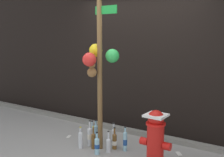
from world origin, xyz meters
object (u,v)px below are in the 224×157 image
object	(u,v)px
bottle_3	(93,140)
bottle_5	(97,145)
bottle_6	(115,141)
bottle_9	(114,137)
fire_hydrant	(155,137)
bottle_1	(81,139)
bottle_4	(108,144)
bottle_7	(125,141)
bottle_2	(96,132)
bottle_0	(90,136)
memorial_post	(99,45)
bottle_8	(92,135)

from	to	relation	value
bottle_3	bottle_5	xyz separation A→B (m)	(0.17, -0.14, -0.00)
bottle_6	bottle_9	world-z (taller)	bottle_9
fire_hydrant	bottle_1	distance (m)	1.30
bottle_4	bottle_7	xyz separation A→B (m)	(0.19, 0.18, 0.04)
bottle_2	bottle_3	xyz separation A→B (m)	(0.18, -0.32, -0.01)
bottle_9	bottle_5	bearing A→B (deg)	-98.78
fire_hydrant	bottle_1	world-z (taller)	fire_hydrant
bottle_0	bottle_1	distance (m)	0.17
bottle_1	bottle_2	world-z (taller)	bottle_2
bottle_2	bottle_4	size ratio (longest dim) A/B	1.06
bottle_3	bottle_9	xyz separation A→B (m)	(0.23, 0.24, 0.02)
bottle_0	bottle_2	size ratio (longest dim) A/B	1.20
memorial_post	bottle_9	xyz separation A→B (m)	(0.15, 0.19, -1.48)
memorial_post	bottle_6	xyz separation A→B (m)	(0.21, 0.12, -1.51)
bottle_0	bottle_1	world-z (taller)	bottle_0
bottle_2	bottle_5	distance (m)	0.58
bottle_4	fire_hydrant	bearing A→B (deg)	-3.37
bottle_0	bottle_3	size ratio (longest dim) A/B	1.16
fire_hydrant	bottle_9	world-z (taller)	fire_hydrant
bottle_5	bottle_7	distance (m)	0.45
bottle_4	bottle_9	distance (m)	0.23
bottle_4	bottle_8	distance (m)	0.44
bottle_4	bottle_7	bearing A→B (deg)	43.57
bottle_2	bottle_9	xyz separation A→B (m)	(0.42, -0.08, 0.02)
fire_hydrant	bottle_3	xyz separation A→B (m)	(-1.08, 0.03, -0.28)
memorial_post	bottle_3	world-z (taller)	memorial_post
bottle_2	memorial_post	bearing A→B (deg)	-44.21
bottle_0	bottle_3	bearing A→B (deg)	-27.44
bottle_7	bottle_8	world-z (taller)	bottle_8
bottle_5	bottle_9	world-z (taller)	bottle_9
memorial_post	fire_hydrant	bearing A→B (deg)	-4.85
bottle_4	bottle_1	bearing A→B (deg)	-166.67
memorial_post	bottle_7	world-z (taller)	memorial_post
bottle_8	bottle_9	distance (m)	0.38
fire_hydrant	bottle_6	size ratio (longest dim) A/B	2.24
bottle_0	bottle_3	world-z (taller)	bottle_0
fire_hydrant	bottle_3	distance (m)	1.11
bottle_9	bottle_7	bearing A→B (deg)	-9.36
bottle_9	bottle_8	bearing A→B (deg)	-166.29
memorial_post	bottle_8	bearing A→B (deg)	156.89
memorial_post	bottle_6	size ratio (longest dim) A/B	7.51
bottle_7	bottle_1	bearing A→B (deg)	-155.94
memorial_post	bottle_4	xyz separation A→B (m)	(0.19, -0.04, -1.52)
bottle_3	bottle_2	bearing A→B (deg)	120.10
bottle_0	bottle_4	bearing A→B (deg)	-5.95
bottle_0	bottle_3	distance (m)	0.14
bottle_3	bottle_0	bearing A→B (deg)	152.56
bottle_1	bottle_3	bearing A→B (deg)	25.48
bottle_0	bottle_5	size ratio (longest dim) A/B	1.23
bottle_5	bottle_6	size ratio (longest dim) A/B	0.97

